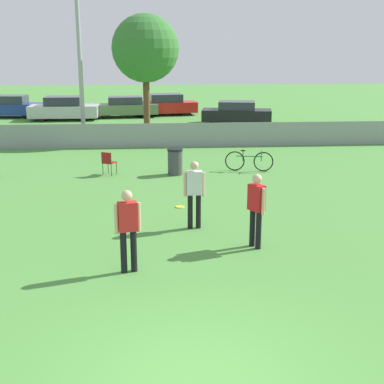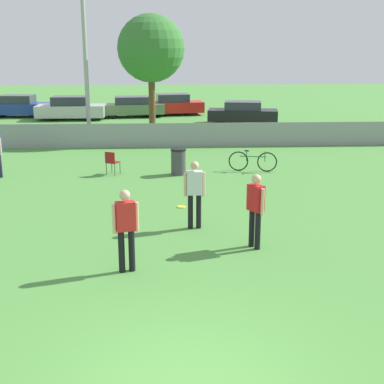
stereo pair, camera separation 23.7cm
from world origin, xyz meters
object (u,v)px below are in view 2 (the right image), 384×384
trash_bin (178,161)px  player_thrower_red (126,225)px  frisbee_disc (181,207)px  parked_car_olive (132,107)px  parked_car_dark (243,113)px  player_receiver_white (195,190)px  parked_car_red (173,105)px  parked_car_silver (71,108)px  parked_car_blue (18,106)px  light_pole (83,15)px  folding_chair_sideline (112,161)px  bicycle_sideline (253,161)px  tree_near_pole (151,49)px  player_defender_red (255,206)px

trash_bin → player_thrower_red: bearing=-98.7°
frisbee_disc → parked_car_olive: (-2.52, 20.69, 0.65)m
parked_car_olive → parked_car_dark: 7.71m
player_receiver_white → player_thrower_red: size_ratio=1.00×
player_thrower_red → parked_car_red: player_thrower_red is taller
frisbee_disc → parked_car_silver: bearing=107.9°
parked_car_blue → parked_car_red: 10.20m
player_thrower_red → trash_bin: bearing=66.9°
light_pole → parked_car_olive: 11.27m
player_thrower_red → folding_chair_sideline: 8.75m
parked_car_silver → parked_car_red: size_ratio=1.01×
frisbee_disc → light_pole: bearing=110.4°
parked_car_red → light_pole: bearing=-117.6°
frisbee_disc → parked_car_blue: bearing=115.4°
bicycle_sideline → parked_car_red: 17.33m
bicycle_sideline → parked_car_red: (-2.62, 17.13, 0.30)m
light_pole → bicycle_sideline: 10.78m
player_receiver_white → trash_bin: (-0.23, 5.93, -0.52)m
player_thrower_red → parked_car_dark: 22.20m
trash_bin → parked_car_blue: size_ratio=0.23×
player_receiver_white → parked_car_silver: (-6.57, 21.38, -0.30)m
frisbee_disc → folding_chair_sideline: (-2.35, 4.19, 0.49)m
tree_near_pole → parked_car_silver: bearing=124.9°
trash_bin → player_defender_red: bearing=-78.3°
parked_car_silver → light_pole: bearing=-75.4°
player_defender_red → folding_chair_sideline: size_ratio=2.05×
player_defender_red → player_thrower_red: (-2.83, -1.18, 0.00)m
player_defender_red → parked_car_silver: size_ratio=0.41×
tree_near_pole → parked_car_dark: 8.20m
player_thrower_red → trash_bin: 8.68m
parked_car_silver → parked_car_red: (6.48, 2.05, -0.02)m
player_defender_red → parked_car_olive: 24.33m
frisbee_disc → parked_car_olive: 20.85m
parked_car_olive → parked_car_red: 2.84m
player_defender_red → trash_bin: player_defender_red is taller
parked_car_dark → bicycle_sideline: bearing=-86.6°
player_receiver_white → bicycle_sideline: player_receiver_white is taller
frisbee_disc → tree_near_pole: bearing=94.9°
player_thrower_red → parked_car_dark: (5.54, 21.50, -0.34)m
parked_car_silver → player_defender_red: bearing=-71.1°
player_receiver_white → frisbee_disc: bearing=99.0°
light_pole → parked_car_silver: light_pole is taller
tree_near_pole → parked_car_blue: bearing=134.5°
trash_bin → parked_car_silver: (-6.34, 15.46, 0.22)m
bicycle_sideline → parked_car_olive: size_ratio=0.41×
tree_near_pole → frisbee_disc: bearing=-85.1°
light_pole → parked_car_olive: size_ratio=2.34×
folding_chair_sideline → parked_car_red: (2.53, 17.40, 0.18)m
parked_car_dark → player_receiver_white: bearing=-91.9°
light_pole → parked_car_red: 12.68m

